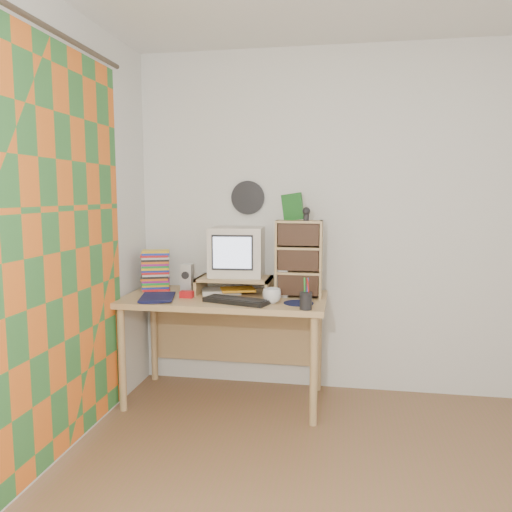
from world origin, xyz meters
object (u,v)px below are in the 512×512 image
at_px(cd_rack, 299,259).
at_px(desk, 227,313).
at_px(crt_monitor, 236,252).
at_px(mug, 272,296).
at_px(keyboard, 236,301).
at_px(diary, 141,296).
at_px(dvd_stack, 156,271).

bearing_deg(cd_rack, desk, -178.55).
relative_size(crt_monitor, mug, 3.05).
height_order(keyboard, cd_rack, cd_rack).
height_order(desk, cd_rack, cd_rack).
xyz_separation_m(keyboard, diary, (-0.65, -0.01, 0.01)).
bearing_deg(diary, cd_rack, 1.19).
bearing_deg(diary, keyboard, -13.23).
height_order(desk, crt_monitor, crt_monitor).
distance_m(crt_monitor, cd_rack, 0.46).
distance_m(desk, crt_monitor, 0.44).
bearing_deg(dvd_stack, keyboard, -45.68).
height_order(desk, diary, diary).
height_order(crt_monitor, dvd_stack, crt_monitor).
bearing_deg(mug, crt_monitor, 134.42).
distance_m(desk, dvd_stack, 0.63).
xyz_separation_m(crt_monitor, cd_rack, (0.45, -0.07, -0.03)).
bearing_deg(dvd_stack, desk, -27.68).
distance_m(desk, diary, 0.61).
xyz_separation_m(desk, keyboard, (0.12, -0.26, 0.15)).
xyz_separation_m(crt_monitor, keyboard, (0.07, -0.34, -0.28)).
xyz_separation_m(mug, diary, (-0.88, -0.04, -0.02)).
xyz_separation_m(keyboard, dvd_stack, (-0.68, 0.34, 0.13)).
bearing_deg(desk, cd_rack, 1.86).
bearing_deg(mug, desk, 148.20).
distance_m(desk, mug, 0.46).
bearing_deg(desk, crt_monitor, 58.09).
height_order(cd_rack, mug, cd_rack).
relative_size(dvd_stack, mug, 2.32).
distance_m(dvd_stack, diary, 0.37).
height_order(desk, dvd_stack, dvd_stack).
xyz_separation_m(crt_monitor, mug, (0.30, -0.31, -0.25)).
relative_size(desk, dvd_stack, 5.00).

